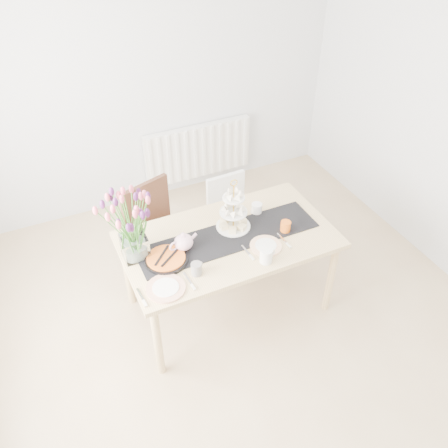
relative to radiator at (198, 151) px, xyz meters
name	(u,v)px	position (x,y,z in m)	size (l,w,h in m)	color
room_shell	(255,213)	(-0.50, -2.19, 0.85)	(4.50, 4.50, 4.50)	tan
radiator	(198,151)	(0.00, 0.00, 0.00)	(1.20, 0.08, 0.60)	white
dining_table	(229,245)	(-0.47, -1.76, 0.22)	(1.60, 0.90, 0.75)	tan
chair_brown	(156,227)	(-0.86, -1.15, 0.09)	(0.57, 0.57, 0.92)	#3B2115
chair_white	(230,210)	(-0.13, -1.07, -0.02)	(0.41, 0.41, 0.75)	silver
table_runner	(229,237)	(-0.47, -1.76, 0.30)	(1.40, 0.35, 0.01)	black
tulip_vase	(130,217)	(-1.16, -1.65, 0.66)	(0.65, 0.65, 0.55)	silver
cake_stand	(233,216)	(-0.39, -1.66, 0.41)	(0.27, 0.27, 0.39)	gold
teapot	(184,242)	(-0.82, -1.73, 0.37)	(0.22, 0.18, 0.15)	white
cream_jug	(257,208)	(-0.13, -1.57, 0.34)	(0.09, 0.09, 0.09)	white
tart_tin	(166,259)	(-0.99, -1.80, 0.32)	(0.31, 0.31, 0.04)	black
mug_grey	(197,269)	(-0.84, -2.00, 0.35)	(0.08, 0.08, 0.09)	slate
mug_white	(266,256)	(-0.34, -2.10, 0.35)	(0.09, 0.09, 0.11)	white
mug_orange	(285,227)	(-0.05, -1.87, 0.35)	(0.08, 0.08, 0.09)	#D85F18
plate_left	(166,288)	(-1.08, -2.05, 0.31)	(0.27, 0.27, 0.01)	silver
plate_right	(266,246)	(-0.27, -1.96, 0.31)	(0.24, 0.24, 0.01)	white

